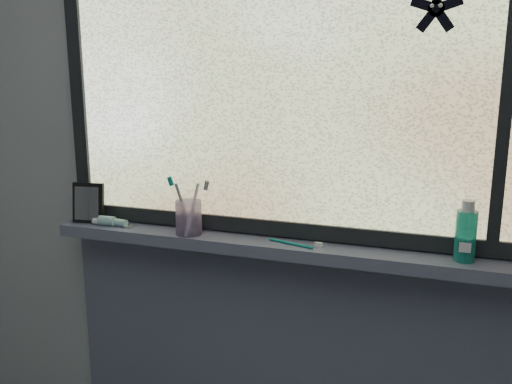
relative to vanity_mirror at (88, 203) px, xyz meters
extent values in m
cube|color=#9EA3A8|center=(0.73, 0.08, 0.16)|extent=(3.00, 0.01, 2.50)
cube|color=#545871|center=(0.73, 0.01, -0.09)|extent=(1.62, 0.14, 0.04)
cube|color=#545871|center=(0.73, 0.06, -0.60)|extent=(1.62, 0.02, 0.98)
cube|color=silver|center=(0.73, 0.06, 0.44)|extent=(1.50, 0.01, 1.00)
cube|color=black|center=(0.73, 0.05, -0.04)|extent=(1.60, 0.03, 0.05)
cube|color=black|center=(-0.05, 0.05, 0.44)|extent=(0.05, 0.03, 1.10)
cube|color=black|center=(1.33, 0.05, 0.44)|extent=(0.03, 0.03, 1.00)
cube|color=black|center=(0.00, 0.00, 0.00)|extent=(0.12, 0.07, 0.14)
cylinder|color=#BEA1D5|center=(0.40, -0.02, -0.01)|extent=(0.11, 0.11, 0.11)
cylinder|color=teal|center=(1.25, 0.01, 0.02)|extent=(0.07, 0.07, 0.15)
camera|label=1|loc=(1.19, -1.65, 0.50)|focal=40.00mm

